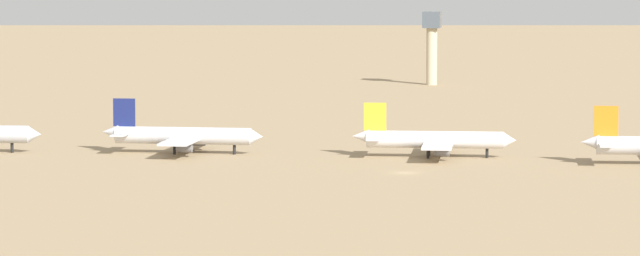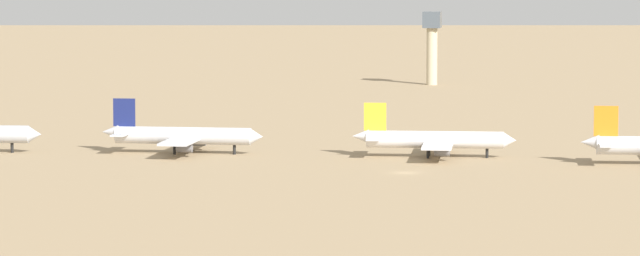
{
  "view_description": "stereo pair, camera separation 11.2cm",
  "coord_description": "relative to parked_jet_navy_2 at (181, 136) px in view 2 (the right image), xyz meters",
  "views": [
    {
      "loc": [
        43.92,
        -342.33,
        40.52
      ],
      "look_at": [
        -19.04,
        19.37,
        6.0
      ],
      "focal_mm": 108.4,
      "sensor_mm": 36.0,
      "label": 1
    },
    {
      "loc": [
        44.03,
        -342.31,
        40.52
      ],
      "look_at": [
        -19.04,
        19.37,
        6.0
      ],
      "focal_mm": 108.4,
      "sensor_mm": 36.0,
      "label": 2
    }
  ],
  "objects": [
    {
      "name": "control_tower",
      "position": [
        26.7,
        197.39,
        9.47
      ],
      "size": [
        5.2,
        5.2,
        21.52
      ],
      "color": "#C6B793",
      "rests_on": "ground"
    },
    {
      "name": "parked_jet_yellow_3",
      "position": [
        49.6,
        1.48,
        -0.08
      ],
      "size": [
        31.79,
        26.78,
        10.5
      ],
      "rotation": [
        0.0,
        0.0,
        0.07
      ],
      "color": "white",
      "rests_on": "ground"
    },
    {
      "name": "parked_jet_navy_2",
      "position": [
        0.0,
        0.0,
        0.0
      ],
      "size": [
        32.43,
        27.16,
        10.73
      ],
      "rotation": [
        0.0,
        0.0,
        0.02
      ],
      "color": "silver",
      "rests_on": "ground"
    },
    {
      "name": "ground",
      "position": [
        47.63,
        -24.65,
        -3.52
      ],
      "size": [
        4000.0,
        4000.0,
        0.0
      ],
      "primitive_type": "plane",
      "color": "#9E8460"
    }
  ]
}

